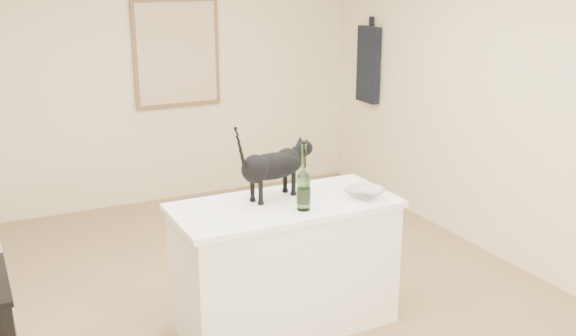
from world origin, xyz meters
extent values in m
plane|color=#93794E|center=(0.00, 0.00, 0.00)|extent=(5.50, 5.50, 0.00)
plane|color=beige|center=(0.00, 2.75, 1.30)|extent=(4.50, 0.00, 4.50)
plane|color=beige|center=(2.25, 0.00, 1.30)|extent=(0.00, 5.50, 5.50)
cube|color=white|center=(0.10, -0.20, 0.43)|extent=(1.44, 0.67, 0.86)
cube|color=white|center=(0.10, -0.20, 0.88)|extent=(1.50, 0.70, 0.04)
cube|color=brown|center=(0.30, 2.72, 1.55)|extent=(0.90, 0.03, 1.10)
cube|color=beige|center=(0.30, 2.70, 1.55)|extent=(0.82, 0.00, 1.02)
cube|color=black|center=(2.19, 2.05, 1.40)|extent=(0.08, 0.34, 0.80)
cylinder|color=#235421|center=(0.15, -0.37, 1.10)|extent=(0.09, 0.09, 0.40)
imported|color=silver|center=(0.64, -0.35, 0.93)|extent=(0.34, 0.34, 0.06)
camera|label=1|loc=(-1.74, -3.97, 2.40)|focal=41.91mm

